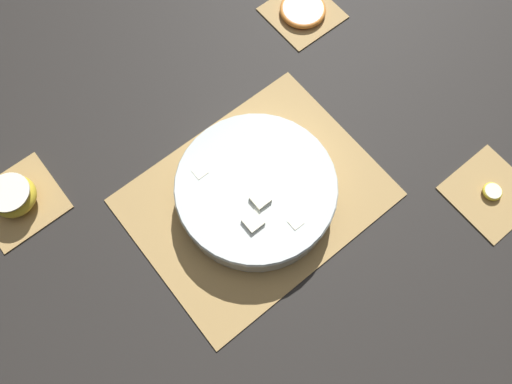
# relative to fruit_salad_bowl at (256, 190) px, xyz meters

# --- Properties ---
(ground_plane) EXTENTS (6.00, 6.00, 0.00)m
(ground_plane) POSITION_rel_fruit_salad_bowl_xyz_m (0.00, 0.00, -0.04)
(ground_plane) COLOR black
(bamboo_mat_center) EXTENTS (0.45, 0.35, 0.01)m
(bamboo_mat_center) POSITION_rel_fruit_salad_bowl_xyz_m (0.00, 0.00, -0.04)
(bamboo_mat_center) COLOR #A8844C
(bamboo_mat_center) RESTS_ON ground_plane
(coaster_mat_near_right) EXTENTS (0.14, 0.14, 0.01)m
(coaster_mat_near_right) POSITION_rel_fruit_salad_bowl_xyz_m (0.35, -0.27, -0.04)
(coaster_mat_near_right) COLOR #A8844C
(coaster_mat_near_right) RESTS_ON ground_plane
(coaster_mat_far_left) EXTENTS (0.14, 0.14, 0.01)m
(coaster_mat_far_left) POSITION_rel_fruit_salad_bowl_xyz_m (-0.35, 0.27, -0.04)
(coaster_mat_far_left) COLOR #A8844C
(coaster_mat_far_left) RESTS_ON ground_plane
(coaster_mat_far_right) EXTENTS (0.14, 0.14, 0.01)m
(coaster_mat_far_right) POSITION_rel_fruit_salad_bowl_xyz_m (0.35, 0.27, -0.04)
(coaster_mat_far_right) COLOR #A8844C
(coaster_mat_far_right) RESTS_ON ground_plane
(fruit_salad_bowl) EXTENTS (0.29, 0.29, 0.07)m
(fruit_salad_bowl) POSITION_rel_fruit_salad_bowl_xyz_m (0.00, 0.00, 0.00)
(fruit_salad_bowl) COLOR silver
(fruit_salad_bowl) RESTS_ON bamboo_mat_center
(apple_half) EXTENTS (0.08, 0.08, 0.05)m
(apple_half) POSITION_rel_fruit_salad_bowl_xyz_m (-0.35, 0.27, -0.01)
(apple_half) COLOR gold
(apple_half) RESTS_ON coaster_mat_far_left
(banana_coin_single) EXTENTS (0.04, 0.04, 0.01)m
(banana_coin_single) POSITION_rel_fruit_salad_bowl_xyz_m (0.35, -0.27, -0.03)
(banana_coin_single) COLOR #F7EFC6
(banana_coin_single) RESTS_ON coaster_mat_near_right
(grapefruit_slice) EXTENTS (0.10, 0.10, 0.01)m
(grapefruit_slice) POSITION_rel_fruit_salad_bowl_xyz_m (0.35, 0.27, -0.03)
(grapefruit_slice) COLOR #B2231E
(grapefruit_slice) RESTS_ON coaster_mat_far_right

